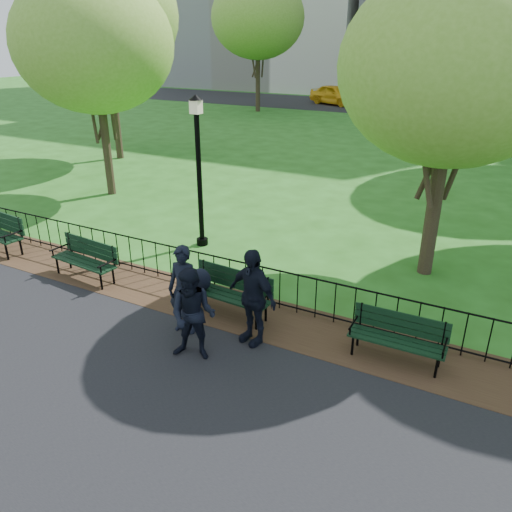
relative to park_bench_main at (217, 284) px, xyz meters
The scene contains 18 objects.
ground 1.45m from the park_bench_main, 86.35° to the right, with size 120.00×120.00×0.00m, color #275C18.
asphalt_path 4.74m from the park_bench_main, 88.99° to the right, with size 60.00×9.20×0.01m, color black.
dirt_strip 0.67m from the park_bench_main, 67.40° to the left, with size 60.00×1.60×0.01m, color #342115.
far_street 33.71m from the park_bench_main, 89.86° to the left, with size 70.00×9.00×0.01m, color black.
iron_fence 0.72m from the park_bench_main, 83.23° to the left, with size 24.06×0.06×1.00m.
park_bench_main is the anchor object (origin of this frame).
park_bench_left_a 3.55m from the park_bench_main, behind, with size 1.81×0.70×1.00m.
park_bench_right_a 3.67m from the park_bench_main, ahead, with size 1.66×0.54×0.94m.
lamppost 3.99m from the park_bench_main, 128.69° to the left, with size 0.36×0.36×3.95m.
tree_near_w 10.51m from the park_bench_main, 145.78° to the left, with size 5.18×5.18×7.21m.
tree_near_e 6.59m from the park_bench_main, 49.19° to the left, with size 4.82×4.82×6.72m.
tree_mid_w 16.20m from the park_bench_main, 139.49° to the left, with size 6.21×6.21×8.66m.
tree_far_w 30.52m from the park_bench_main, 116.31° to the left, with size 6.63×6.63×9.24m.
person_left 0.96m from the park_bench_main, 99.05° to the right, with size 0.64×0.42×1.75m, color black.
person_mid 1.65m from the park_bench_main, 72.05° to the right, with size 0.83×0.43×1.71m, color black.
person_right 1.34m from the park_bench_main, 28.28° to the right, with size 1.09×0.45×1.86m, color black.
taxi 34.61m from the park_bench_main, 105.86° to the left, with size 1.86×4.63×1.58m, color #EEB014.
sedan_silver 33.45m from the park_bench_main, 95.23° to the left, with size 1.61×4.63×1.53m, color #999CA0.
Camera 1 is at (4.87, -6.29, 5.26)m, focal length 35.00 mm.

